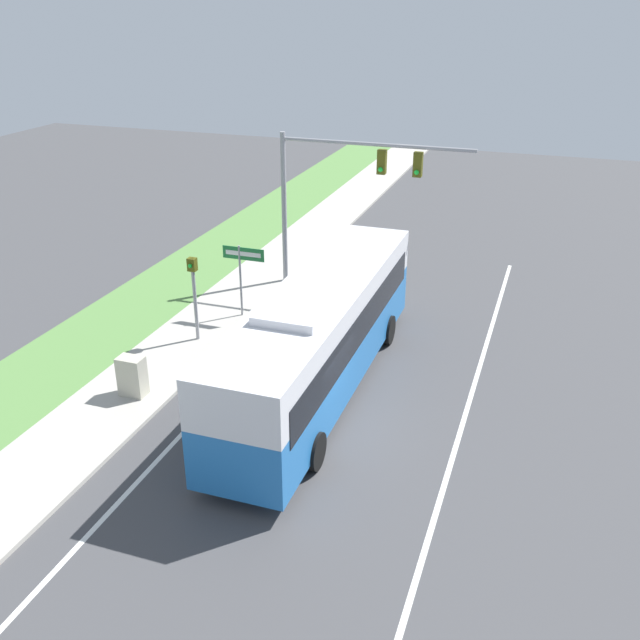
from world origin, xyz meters
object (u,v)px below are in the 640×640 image
signal_gantry (341,180)px  utility_cabinet (132,376)px  pedestrian_signal (194,286)px  bus (320,331)px  street_sign (242,266)px

signal_gantry → utility_cabinet: bearing=-107.5°
utility_cabinet → pedestrian_signal: bearing=89.8°
signal_gantry → pedestrian_signal: signal_gantry is taller
signal_gantry → utility_cabinet: 11.26m
bus → utility_cabinet: bearing=-156.0°
pedestrian_signal → street_sign: bearing=73.6°
pedestrian_signal → street_sign: 2.44m
street_sign → utility_cabinet: street_sign is taller
bus → utility_cabinet: size_ratio=9.92×
pedestrian_signal → utility_cabinet: bearing=-90.2°
bus → signal_gantry: size_ratio=1.62×
bus → street_sign: bearing=137.2°
pedestrian_signal → utility_cabinet: pedestrian_signal is taller
signal_gantry → pedestrian_signal: size_ratio=2.44×
utility_cabinet → signal_gantry: bearing=72.5°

